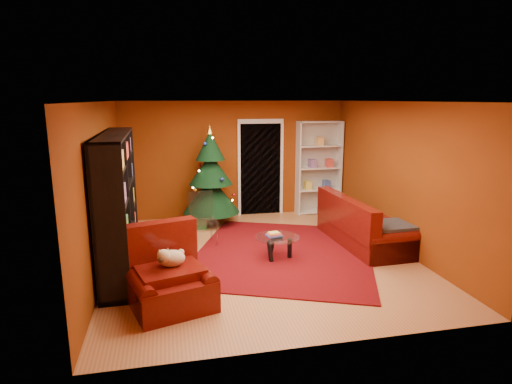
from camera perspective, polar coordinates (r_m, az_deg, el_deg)
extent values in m
cube|color=#AB6B3E|center=(7.40, 0.65, -8.82)|extent=(5.00, 5.50, 0.05)
cube|color=silver|center=(6.90, 0.70, 12.18)|extent=(5.00, 5.50, 0.05)
cube|color=#79310B|center=(9.72, -2.91, 4.37)|extent=(5.00, 0.05, 2.60)
cube|color=#79310B|center=(6.94, -20.13, 0.40)|extent=(0.05, 5.50, 2.60)
cube|color=#79310B|center=(7.96, 18.71, 1.96)|extent=(0.05, 5.50, 2.60)
cube|color=#5F070B|center=(7.55, 3.67, -8.12)|extent=(4.05, 4.32, 0.02)
cube|color=#2D7034|center=(9.02, -7.54, -3.87)|extent=(0.31, 0.31, 0.29)
cube|color=#9C3923|center=(9.64, -7.64, -3.01)|extent=(0.24, 0.24, 0.22)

